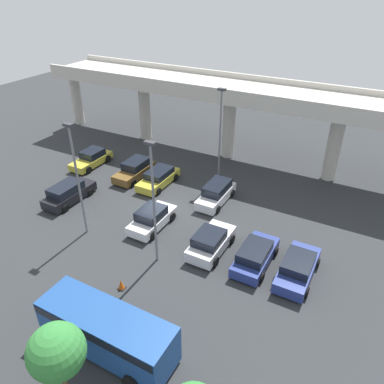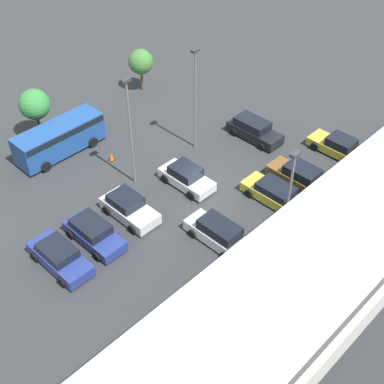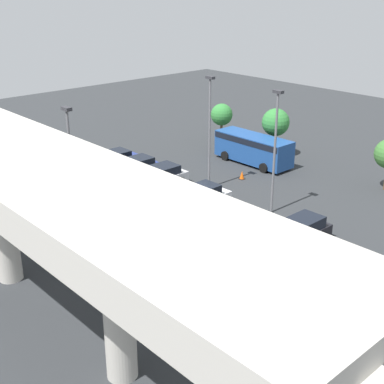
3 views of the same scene
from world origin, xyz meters
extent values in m
plane|color=#2D3033|center=(0.00, 0.00, 0.00)|extent=(92.45, 92.45, 0.00)
cube|color=#BCB7AD|center=(0.00, 13.15, 6.99)|extent=(41.78, 6.37, 0.90)
cube|color=#BCB7AD|center=(0.00, 10.12, 7.71)|extent=(41.78, 0.30, 0.55)
cube|color=#BCB7AD|center=(0.00, 16.19, 7.71)|extent=(41.78, 0.30, 0.55)
cylinder|color=#BCB7AD|center=(-20.89, 13.15, 3.27)|extent=(1.28, 1.28, 6.54)
cylinder|color=#BCB7AD|center=(-10.44, 13.15, 3.27)|extent=(1.28, 1.28, 6.54)
cylinder|color=#BCB7AD|center=(0.00, 13.15, 3.27)|extent=(1.28, 1.28, 6.54)
cylinder|color=#BCB7AD|center=(10.44, 13.15, 3.27)|extent=(1.28, 1.28, 6.54)
cube|color=gold|center=(-11.16, 4.42, 0.53)|extent=(1.83, 4.65, 0.66)
cube|color=black|center=(-11.16, 4.74, 1.21)|extent=(1.68, 2.11, 0.71)
cylinder|color=black|center=(-10.22, 2.98, 0.36)|extent=(0.22, 0.71, 0.71)
cylinder|color=black|center=(-12.09, 2.98, 0.36)|extent=(0.22, 0.71, 0.71)
cylinder|color=black|center=(-10.22, 5.86, 0.36)|extent=(0.22, 0.71, 0.71)
cylinder|color=black|center=(-12.09, 5.86, 0.36)|extent=(0.22, 0.71, 0.71)
cube|color=black|center=(-8.17, -1.62, 0.57)|extent=(1.81, 4.80, 0.79)
cube|color=black|center=(-8.17, -1.93, 1.32)|extent=(1.67, 2.85, 0.71)
cylinder|color=black|center=(-9.10, -0.13, 0.31)|extent=(0.22, 0.62, 0.62)
cylinder|color=black|center=(-7.24, -0.13, 0.31)|extent=(0.22, 0.62, 0.62)
cylinder|color=black|center=(-9.10, -3.10, 0.31)|extent=(0.22, 0.62, 0.62)
cylinder|color=black|center=(-7.24, -3.10, 0.31)|extent=(0.22, 0.62, 0.62)
cube|color=brown|center=(-5.80, 4.39, 0.56)|extent=(1.84, 4.59, 0.75)
cube|color=black|center=(-5.80, 4.77, 1.30)|extent=(1.69, 2.52, 0.74)
cylinder|color=black|center=(-4.86, 2.97, 0.33)|extent=(0.22, 0.67, 0.67)
cylinder|color=black|center=(-6.74, 2.97, 0.33)|extent=(0.22, 0.67, 0.67)
cylinder|color=black|center=(-4.86, 5.82, 0.33)|extent=(0.22, 0.67, 0.67)
cylinder|color=black|center=(-6.74, 5.82, 0.33)|extent=(0.22, 0.67, 0.67)
cube|color=gold|center=(-3.02, 4.32, 0.53)|extent=(1.89, 4.79, 0.70)
cube|color=black|center=(-3.02, 4.50, 1.17)|extent=(1.74, 2.65, 0.59)
cylinder|color=black|center=(-2.05, 2.84, 0.32)|extent=(0.22, 0.65, 0.65)
cylinder|color=black|center=(-3.99, 2.84, 0.32)|extent=(0.22, 0.65, 0.65)
cylinder|color=black|center=(-2.05, 5.81, 0.32)|extent=(0.22, 0.65, 0.65)
cylinder|color=black|center=(-3.99, 5.81, 0.32)|extent=(0.22, 0.65, 0.65)
cube|color=silver|center=(0.15, -1.37, 0.55)|extent=(1.86, 4.40, 0.71)
cube|color=black|center=(0.15, -1.48, 1.26)|extent=(1.71, 2.21, 0.72)
cylinder|color=black|center=(-0.80, -0.01, 0.36)|extent=(0.22, 0.71, 0.71)
cylinder|color=black|center=(1.10, -0.01, 0.36)|extent=(0.22, 0.71, 0.71)
cylinder|color=black|center=(-0.80, -2.73, 0.36)|extent=(0.22, 0.71, 0.71)
cylinder|color=black|center=(1.10, -2.73, 0.36)|extent=(0.22, 0.71, 0.71)
cube|color=silver|center=(2.89, 4.21, 0.56)|extent=(1.74, 4.72, 0.76)
cube|color=black|center=(2.89, 4.39, 1.32)|extent=(1.60, 2.81, 0.76)
cylinder|color=black|center=(3.79, 2.75, 0.32)|extent=(0.22, 0.63, 0.63)
cylinder|color=black|center=(2.00, 2.75, 0.32)|extent=(0.22, 0.63, 0.63)
cylinder|color=black|center=(3.79, 5.68, 0.32)|extent=(0.22, 0.63, 0.63)
cylinder|color=black|center=(2.00, 5.68, 0.32)|extent=(0.22, 0.63, 0.63)
cube|color=silver|center=(5.38, -1.77, 0.59)|extent=(1.94, 4.43, 0.79)
cube|color=black|center=(5.38, -2.16, 1.32)|extent=(1.79, 2.21, 0.67)
cylinder|color=black|center=(4.39, -0.40, 0.35)|extent=(0.22, 0.70, 0.70)
cylinder|color=black|center=(6.38, -0.40, 0.35)|extent=(0.22, 0.70, 0.70)
cylinder|color=black|center=(4.39, -3.14, 0.35)|extent=(0.22, 0.70, 0.70)
cylinder|color=black|center=(6.38, -3.14, 0.35)|extent=(0.22, 0.70, 0.70)
cube|color=navy|center=(8.60, -1.61, 0.54)|extent=(1.90, 4.63, 0.72)
cube|color=black|center=(8.60, -1.91, 1.22)|extent=(1.75, 2.61, 0.64)
cylinder|color=black|center=(7.63, -0.17, 0.32)|extent=(0.22, 0.65, 0.65)
cylinder|color=black|center=(9.57, -0.17, 0.32)|extent=(0.22, 0.65, 0.65)
cylinder|color=black|center=(7.63, -3.05, 0.32)|extent=(0.22, 0.65, 0.65)
cylinder|color=black|center=(9.57, -3.05, 0.32)|extent=(0.22, 0.65, 0.65)
cube|color=navy|center=(11.41, -1.51, 0.57)|extent=(1.92, 4.79, 0.75)
cube|color=black|center=(11.41, -1.66, 1.24)|extent=(1.77, 2.46, 0.60)
cylinder|color=black|center=(10.43, -0.03, 0.35)|extent=(0.22, 0.69, 0.69)
cylinder|color=black|center=(12.39, -0.03, 0.35)|extent=(0.22, 0.69, 0.69)
cylinder|color=black|center=(10.43, -3.00, 0.35)|extent=(0.22, 0.69, 0.69)
cylinder|color=black|center=(12.39, -3.00, 0.35)|extent=(0.22, 0.69, 0.69)
cube|color=#1E478C|center=(4.27, -11.56, 1.38)|extent=(7.36, 2.33, 2.30)
cube|color=black|center=(4.27, -11.56, 2.20)|extent=(7.22, 2.38, 0.51)
cylinder|color=black|center=(6.55, -10.37, 0.42)|extent=(0.84, 0.29, 0.84)
cylinder|color=black|center=(6.55, -12.74, 0.42)|extent=(0.84, 0.29, 0.84)
cylinder|color=black|center=(1.99, -10.37, 0.42)|extent=(0.84, 0.29, 0.84)
cylinder|color=black|center=(1.99, -12.74, 0.42)|extent=(0.84, 0.29, 0.84)
cylinder|color=slate|center=(1.28, 8.17, 4.19)|extent=(0.16, 0.16, 8.38)
cube|color=#333338|center=(1.28, 8.17, 8.48)|extent=(0.70, 0.35, 0.20)
cylinder|color=slate|center=(2.60, -4.48, 4.26)|extent=(0.16, 0.16, 8.52)
cube|color=#333338|center=(2.60, -4.48, 8.62)|extent=(0.70, 0.35, 0.20)
cylinder|color=slate|center=(-3.84, -4.36, 4.21)|extent=(0.16, 0.16, 8.43)
cube|color=#333338|center=(-3.84, -4.36, 8.53)|extent=(0.70, 0.35, 0.20)
cylinder|color=brown|center=(4.27, -14.49, 1.09)|extent=(0.24, 0.24, 2.18)
sphere|color=#337F38|center=(4.27, -14.49, 3.25)|extent=(2.51, 2.51, 2.51)
cube|color=black|center=(2.14, -7.82, 0.02)|extent=(0.44, 0.44, 0.04)
cone|color=#EA590F|center=(2.14, -7.82, 0.35)|extent=(0.40, 0.40, 0.70)
camera|label=1|loc=(14.13, -20.63, 17.08)|focal=35.00mm
camera|label=2|loc=(21.95, 20.44, 25.92)|focal=50.00mm
camera|label=3|loc=(-25.53, 23.04, 15.27)|focal=50.00mm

